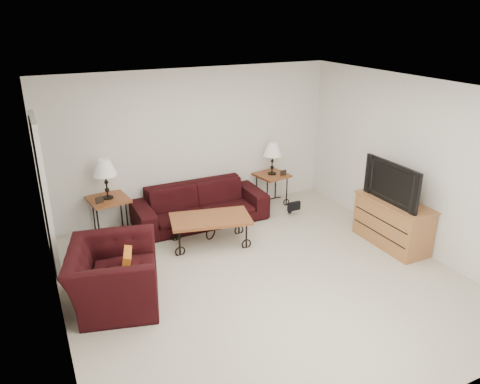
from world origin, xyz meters
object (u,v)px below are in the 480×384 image
lamp_right (272,159)px  backpack (290,201)px  television (397,182)px  side_table_left (110,217)px  tv_stand (392,223)px  side_table_right (271,189)px  sofa (200,204)px  coffee_table (211,231)px  lamp_left (106,179)px  armchair (114,276)px

lamp_right → backpack: lamp_right is taller
lamp_right → television: 2.34m
side_table_left → tv_stand: (3.79, -2.18, 0.04)m
side_table_right → tv_stand: tv_stand is taller
side_table_left → backpack: side_table_left is taller
sofa → side_table_left: size_ratio=3.50×
side_table_right → coffee_table: bearing=-148.7°
side_table_left → lamp_left: lamp_left is taller
lamp_right → television: (0.85, -2.18, 0.15)m
sofa → side_table_left: (-1.45, 0.18, -0.01)m
television → backpack: 1.98m
television → backpack: (-0.77, 1.64, -0.79)m
side_table_right → armchair: size_ratio=0.50×
lamp_right → armchair: 3.78m
armchair → tv_stand: bearing=-79.3°
backpack → tv_stand: bearing=-40.3°
armchair → lamp_left: bearing=5.1°
lamp_left → backpack: lamp_left is taller
lamp_right → armchair: size_ratio=0.50×
lamp_left → armchair: bearing=-99.6°
armchair → lamp_right: bearing=-45.0°
lamp_right → armchair: bearing=-149.8°
side_table_left → television: size_ratio=0.59×
side_table_right → coffee_table: 1.89m
side_table_right → lamp_right: size_ratio=1.00×
television → coffee_table: bearing=-116.0°
sofa → television: size_ratio=2.07×
coffee_table → tv_stand: 2.75m
television → lamp_left: bearing=-120.0°
backpack → sofa: bearing=-168.9°
sofa → armchair: (-1.77, -1.71, 0.06)m
lamp_left → side_table_right: bearing=0.0°
sofa → armchair: bearing=-136.1°
side_table_left → armchair: armchair is taller
lamp_right → television: television is taller
lamp_right → coffee_table: bearing=-148.7°
sofa → tv_stand: tv_stand is taller
sofa → side_table_right: size_ratio=3.79×
sofa → side_table_right: (1.47, 0.18, -0.03)m
side_table_left → armchair: (-0.32, -1.89, 0.06)m
side_table_left → side_table_right: size_ratio=1.08×
side_table_right → armchair: (-3.24, -1.89, 0.09)m
tv_stand → backpack: bearing=115.6°
side_table_left → backpack: 3.05m
side_table_right → backpack: bearing=-81.8°
side_table_right → lamp_right: lamp_right is taller
television → backpack: size_ratio=2.30×
coffee_table → side_table_right: bearing=31.3°
sofa → coffee_table: 0.82m
side_table_right → television: 2.45m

